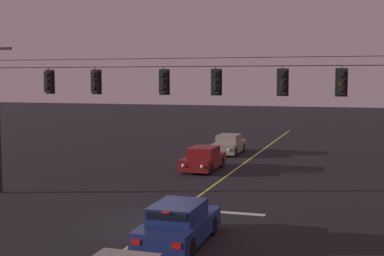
% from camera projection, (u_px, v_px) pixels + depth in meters
% --- Properties ---
extents(ground_plane, '(180.00, 180.00, 0.00)m').
position_uv_depth(ground_plane, '(157.00, 226.00, 20.40)').
color(ground_plane, black).
extents(lane_centre_stripe, '(0.14, 60.00, 0.01)m').
position_uv_depth(lane_centre_stripe, '(219.00, 181.00, 29.41)').
color(lane_centre_stripe, '#D1C64C').
rests_on(lane_centre_stripe, ground).
extents(stop_bar_paint, '(3.40, 0.36, 0.01)m').
position_uv_depth(stop_bar_paint, '(224.00, 212.00, 22.57)').
color(stop_bar_paint, silver).
rests_on(stop_bar_paint, ground).
extents(signal_span_assembly, '(20.78, 0.32, 7.42)m').
position_uv_depth(signal_span_assembly, '(185.00, 117.00, 23.35)').
color(signal_span_assembly, '#2D2116').
rests_on(signal_span_assembly, ground).
extents(traffic_light_leftmost, '(0.48, 0.41, 1.22)m').
position_uv_depth(traffic_light_leftmost, '(48.00, 82.00, 25.14)').
color(traffic_light_leftmost, black).
extents(traffic_light_left_inner, '(0.48, 0.41, 1.22)m').
position_uv_depth(traffic_light_left_inner, '(95.00, 82.00, 24.44)').
color(traffic_light_left_inner, black).
extents(traffic_light_centre, '(0.48, 0.41, 1.22)m').
position_uv_depth(traffic_light_centre, '(163.00, 82.00, 23.48)').
color(traffic_light_centre, black).
extents(traffic_light_right_inner, '(0.48, 0.41, 1.22)m').
position_uv_depth(traffic_light_right_inner, '(215.00, 82.00, 22.80)').
color(traffic_light_right_inner, black).
extents(traffic_light_rightmost, '(0.48, 0.41, 1.22)m').
position_uv_depth(traffic_light_rightmost, '(282.00, 82.00, 21.98)').
color(traffic_light_rightmost, black).
extents(traffic_light_far_right, '(0.48, 0.41, 1.22)m').
position_uv_depth(traffic_light_far_right, '(341.00, 82.00, 21.31)').
color(traffic_light_far_right, black).
extents(car_waiting_near_lane, '(1.80, 4.33, 1.39)m').
position_uv_depth(car_waiting_near_lane, '(179.00, 224.00, 18.26)').
color(car_waiting_near_lane, navy).
rests_on(car_waiting_near_lane, ground).
extents(car_oncoming_lead, '(1.80, 4.42, 1.39)m').
position_uv_depth(car_oncoming_lead, '(203.00, 159.00, 33.01)').
color(car_oncoming_lead, maroon).
rests_on(car_oncoming_lead, ground).
extents(car_oncoming_trailing, '(1.80, 4.42, 1.39)m').
position_uv_depth(car_oncoming_trailing, '(229.00, 145.00, 40.21)').
color(car_oncoming_trailing, gray).
rests_on(car_oncoming_trailing, ground).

